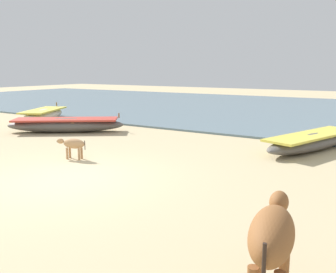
{
  "coord_description": "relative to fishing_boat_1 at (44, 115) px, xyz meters",
  "views": [
    {
      "loc": [
        6.32,
        -5.62,
        2.5
      ],
      "look_at": [
        0.8,
        3.12,
        0.6
      ],
      "focal_mm": 39.41,
      "sensor_mm": 36.0,
      "label": 1
    }
  ],
  "objects": [
    {
      "name": "calf_near_tan",
      "position": [
        6.97,
        -4.71,
        0.11
      ],
      "size": [
        0.89,
        0.42,
        0.59
      ],
      "rotation": [
        0.0,
        0.0,
        3.41
      ],
      "color": "tan",
      "rests_on": "ground"
    },
    {
      "name": "cow_adult_brown",
      "position": [
        13.6,
        -8.15,
        0.45
      ],
      "size": [
        0.67,
        1.61,
        1.05
      ],
      "rotation": [
        0.0,
        0.0,
        1.76
      ],
      "color": "brown",
      "rests_on": "ground"
    },
    {
      "name": "fishing_boat_1",
      "position": [
        0.0,
        0.0,
        0.0
      ],
      "size": [
        2.54,
        3.6,
        0.77
      ],
      "rotation": [
        0.0,
        0.0,
        2.02
      ],
      "color": "beige",
      "rests_on": "ground"
    },
    {
      "name": "fishing_boat_2",
      "position": [
        3.35,
        -1.65,
        -0.01
      ],
      "size": [
        4.4,
        3.6,
        0.75
      ],
      "rotation": [
        0.0,
        0.0,
        0.62
      ],
      "color": "#5B5651",
      "rests_on": "ground"
    },
    {
      "name": "ground",
      "position": [
        8.3,
        -6.21,
        -0.31
      ],
      "size": [
        80.0,
        80.0,
        0.0
      ],
      "primitive_type": "plane",
      "color": "#CCB789"
    },
    {
      "name": "sea_water",
      "position": [
        8.3,
        10.97,
        -0.27
      ],
      "size": [
        60.0,
        20.0,
        0.08
      ],
      "primitive_type": "cube",
      "color": "slate",
      "rests_on": "ground"
    },
    {
      "name": "fishing_boat_3",
      "position": [
        12.41,
        0.17,
        -0.03
      ],
      "size": [
        2.42,
        4.65,
        0.7
      ],
      "rotation": [
        0.0,
        0.0,
        1.25
      ],
      "color": "#5B5651",
      "rests_on": "ground"
    }
  ]
}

